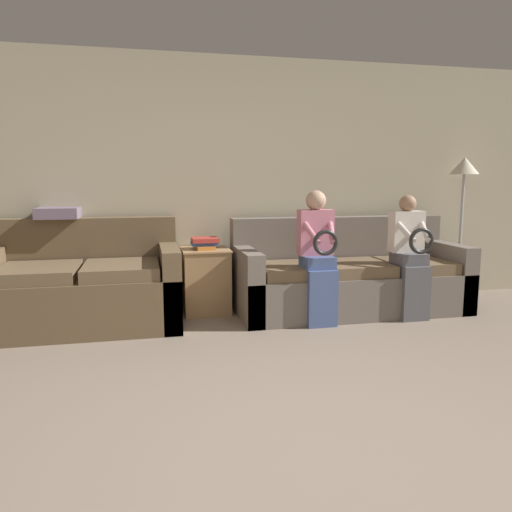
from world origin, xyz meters
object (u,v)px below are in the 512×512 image
(couch_main, at_px, (348,279))
(child_left_seated, at_px, (318,252))
(throw_pillow, at_px, (58,213))
(couch_side, at_px, (84,288))
(child_right_seated, at_px, (410,252))
(floor_lamp, at_px, (464,181))
(side_shelf, at_px, (206,280))
(book_stack, at_px, (205,243))

(couch_main, distance_m, child_left_seated, 0.69)
(couch_main, height_order, throw_pillow, throw_pillow)
(couch_side, relative_size, child_right_seated, 1.45)
(child_right_seated, relative_size, floor_lamp, 0.75)
(side_shelf, height_order, throw_pillow, throw_pillow)
(child_left_seated, relative_size, throw_pillow, 3.24)
(side_shelf, relative_size, book_stack, 2.16)
(child_right_seated, relative_size, throw_pillow, 3.11)
(book_stack, bearing_deg, couch_side, -168.82)
(side_shelf, bearing_deg, couch_main, -9.35)
(floor_lamp, bearing_deg, child_left_seated, -161.82)
(couch_side, distance_m, side_shelf, 1.16)
(child_right_seated, bearing_deg, couch_main, 140.34)
(couch_main, relative_size, book_stack, 7.68)
(child_right_seated, relative_size, side_shelf, 1.83)
(couch_main, relative_size, side_shelf, 3.56)
(child_left_seated, bearing_deg, floor_lamp, 18.18)
(couch_side, bearing_deg, side_shelf, 11.20)
(couch_side, relative_size, book_stack, 5.70)
(child_left_seated, xyz_separation_m, floor_lamp, (1.89, 0.62, 0.64))
(couch_main, xyz_separation_m, couch_side, (-2.55, 0.01, 0.02))
(side_shelf, bearing_deg, child_right_seated, -18.15)
(child_right_seated, xyz_separation_m, throw_pillow, (-3.24, 0.73, 0.37))
(child_right_seated, bearing_deg, throw_pillow, 167.28)
(child_left_seated, bearing_deg, book_stack, 147.65)
(couch_main, bearing_deg, book_stack, 170.73)
(side_shelf, distance_m, floor_lamp, 3.01)
(couch_side, xyz_separation_m, side_shelf, (1.13, 0.22, -0.01))
(side_shelf, bearing_deg, couch_side, -168.80)
(couch_main, relative_size, floor_lamp, 1.46)
(child_left_seated, xyz_separation_m, throw_pillow, (-2.32, 0.73, 0.34))
(couch_side, relative_size, child_left_seated, 1.39)
(book_stack, xyz_separation_m, throw_pillow, (-1.36, 0.12, 0.31))
(couch_main, distance_m, book_stack, 1.49)
(couch_main, height_order, child_right_seated, child_right_seated)
(book_stack, xyz_separation_m, floor_lamp, (2.85, 0.01, 0.61))
(book_stack, bearing_deg, throw_pillow, 175.06)
(book_stack, height_order, floor_lamp, floor_lamp)
(child_right_seated, xyz_separation_m, floor_lamp, (0.96, 0.63, 0.67))
(child_left_seated, distance_m, book_stack, 1.14)
(side_shelf, relative_size, floor_lamp, 0.41)
(child_left_seated, relative_size, book_stack, 4.10)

